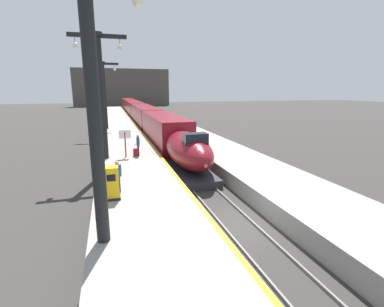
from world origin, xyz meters
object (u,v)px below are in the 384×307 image
(passenger_near_edge, at_px, (138,143))
(passenger_mid_platform, at_px, (118,174))
(station_column_far, at_px, (104,89))
(departure_info_board, at_px, (125,138))
(station_column_near, at_px, (92,85))
(station_column_mid, at_px, (101,85))
(highspeed_train_main, at_px, (140,113))
(ticket_machine_yellow, at_px, (112,184))
(rolling_suitcase, at_px, (136,152))

(passenger_near_edge, height_order, passenger_mid_platform, same)
(passenger_mid_platform, bearing_deg, passenger_near_edge, 77.16)
(station_column_far, distance_m, passenger_mid_platform, 25.50)
(passenger_near_edge, height_order, departure_info_board, departure_info_board)
(station_column_far, xyz_separation_m, departure_info_board, (1.50, -17.29, -3.73))
(station_column_near, height_order, station_column_far, station_column_near)
(station_column_mid, distance_m, passenger_mid_platform, 9.10)
(station_column_mid, xyz_separation_m, departure_info_board, (1.50, -0.05, -3.96))
(highspeed_train_main, distance_m, ticket_machine_yellow, 40.01)
(station_column_mid, relative_size, ticket_machine_yellow, 5.67)
(passenger_mid_platform, relative_size, departure_info_board, 0.80)
(rolling_suitcase, bearing_deg, station_column_near, -100.32)
(station_column_mid, height_order, passenger_mid_platform, station_column_mid)
(station_column_near, height_order, station_column_mid, station_column_mid)
(passenger_near_edge, bearing_deg, ticket_machine_yellow, -103.71)
(departure_info_board, bearing_deg, station_column_far, 94.96)
(passenger_mid_platform, relative_size, ticket_machine_yellow, 1.06)
(station_column_near, relative_size, station_column_mid, 0.96)
(passenger_mid_platform, height_order, rolling_suitcase, passenger_mid_platform)
(ticket_machine_yellow, bearing_deg, station_column_mid, 92.32)
(station_column_mid, distance_m, rolling_suitcase, 5.64)
(station_column_mid, relative_size, departure_info_board, 4.28)
(rolling_suitcase, bearing_deg, station_column_far, 97.52)
(station_column_mid, xyz_separation_m, passenger_near_edge, (2.49, 0.14, -4.48))
(highspeed_train_main, xyz_separation_m, passenger_near_edge, (-3.41, -30.84, 0.07))
(highspeed_train_main, relative_size, passenger_near_edge, 45.28)
(station_column_far, bearing_deg, passenger_mid_platform, -88.49)
(highspeed_train_main, height_order, passenger_near_edge, highspeed_train_main)
(station_column_mid, distance_m, passenger_near_edge, 5.13)
(station_column_far, bearing_deg, departure_info_board, -85.04)
(station_column_near, bearing_deg, ticket_machine_yellow, 84.78)
(highspeed_train_main, relative_size, departure_info_board, 36.10)
(station_column_far, distance_m, passenger_near_edge, 17.80)
(highspeed_train_main, height_order, station_column_mid, station_column_mid)
(highspeed_train_main, xyz_separation_m, station_column_mid, (-5.90, -30.97, 4.55))
(rolling_suitcase, bearing_deg, passenger_mid_platform, -101.52)
(highspeed_train_main, relative_size, ticket_machine_yellow, 47.83)
(station_column_far, relative_size, rolling_suitcase, 8.81)
(station_column_near, distance_m, ticket_machine_yellow, 5.96)
(rolling_suitcase, relative_size, ticket_machine_yellow, 0.61)
(station_column_near, relative_size, ticket_machine_yellow, 5.46)
(station_column_near, bearing_deg, rolling_suitcase, 79.68)
(station_column_mid, bearing_deg, departure_info_board, -1.96)
(highspeed_train_main, xyz_separation_m, ticket_machine_yellow, (-5.55, -39.62, -0.18))
(passenger_near_edge, distance_m, passenger_mid_platform, 8.24)
(rolling_suitcase, bearing_deg, ticket_machine_yellow, -102.54)
(station_column_near, distance_m, station_column_far, 29.72)
(passenger_near_edge, xyz_separation_m, rolling_suitcase, (-0.22, -0.13, -0.69))
(rolling_suitcase, distance_m, ticket_machine_yellow, 8.88)
(highspeed_train_main, bearing_deg, passenger_mid_platform, -97.67)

